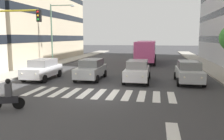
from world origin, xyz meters
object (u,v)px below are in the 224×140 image
(traffic_light_gantry, at_px, (0,36))
(car_0, at_px, (189,72))
(car_2, at_px, (91,69))
(car_1, at_px, (137,71))
(street_lamp_right, at_px, (55,28))
(motorcycle_with_rider, at_px, (7,97))
(car_3, at_px, (43,69))
(bus_behind_traffic, at_px, (146,49))

(traffic_light_gantry, bearing_deg, car_0, -159.78)
(car_2, bearing_deg, car_1, 175.56)
(car_0, xyz_separation_m, street_lamp_right, (14.62, -7.92, 3.75))
(car_0, distance_m, traffic_light_gantry, 14.03)
(car_1, distance_m, car_2, 3.97)
(car_0, relative_size, car_2, 1.00)
(car_1, height_order, car_2, same)
(motorcycle_with_rider, bearing_deg, traffic_light_gantry, -52.62)
(car_1, xyz_separation_m, car_2, (3.96, -0.31, 0.00))
(car_3, height_order, traffic_light_gantry, traffic_light_gantry)
(car_1, bearing_deg, street_lamp_right, -37.49)
(car_2, height_order, motorcycle_with_rider, car_2)
(car_3, xyz_separation_m, traffic_light_gantry, (0.82, 4.13, 2.81))
(car_3, relative_size, street_lamp_right, 0.61)
(bus_behind_traffic, distance_m, motorcycle_with_rider, 24.06)
(car_0, bearing_deg, car_3, 2.97)
(car_2, bearing_deg, street_lamp_right, -49.70)
(car_1, height_order, street_lamp_right, street_lamp_right)
(traffic_light_gantry, xyz_separation_m, street_lamp_right, (1.72, -12.67, 0.94))
(car_0, height_order, street_lamp_right, street_lamp_right)
(traffic_light_gantry, height_order, street_lamp_right, street_lamp_right)
(car_0, bearing_deg, traffic_light_gantry, 20.22)
(street_lamp_right, bearing_deg, car_3, 106.57)
(car_3, bearing_deg, street_lamp_right, -73.43)
(car_1, relative_size, car_3, 1.00)
(traffic_light_gantry, distance_m, street_lamp_right, 12.82)
(motorcycle_with_rider, bearing_deg, car_0, -137.68)
(car_1, relative_size, bus_behind_traffic, 0.42)
(car_1, xyz_separation_m, motorcycle_with_rider, (5.72, 8.67, -0.24))
(car_3, bearing_deg, car_1, -177.06)
(car_2, bearing_deg, traffic_light_gantry, 44.61)
(car_0, height_order, bus_behind_traffic, bus_behind_traffic)
(bus_behind_traffic, bearing_deg, car_2, 74.57)
(car_3, bearing_deg, traffic_light_gantry, 78.74)
(car_2, xyz_separation_m, bus_behind_traffic, (-3.96, -14.36, 0.97))
(car_0, relative_size, car_1, 1.00)
(car_0, relative_size, street_lamp_right, 0.61)
(motorcycle_with_rider, bearing_deg, bus_behind_traffic, -103.78)
(car_1, relative_size, street_lamp_right, 0.61)
(car_1, distance_m, traffic_light_gantry, 10.36)
(car_0, distance_m, street_lamp_right, 17.05)
(bus_behind_traffic, bearing_deg, car_1, 90.00)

